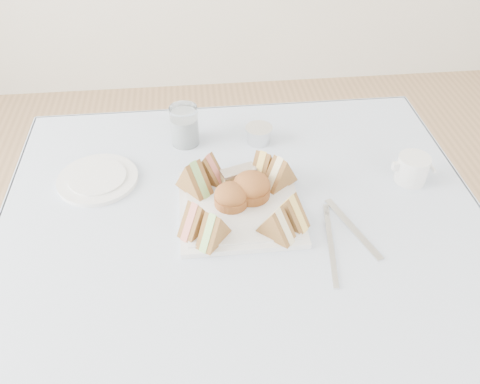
{
  "coord_description": "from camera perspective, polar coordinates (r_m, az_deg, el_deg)",
  "views": [
    {
      "loc": [
        -0.09,
        -0.7,
        1.48
      ],
      "look_at": [
        -0.0,
        0.09,
        0.8
      ],
      "focal_mm": 38.0,
      "sensor_mm": 36.0,
      "label": 1
    }
  ],
  "objects": [
    {
      "name": "creamer_jug",
      "position": [
        1.2,
        18.78,
        2.47
      ],
      "size": [
        0.07,
        0.07,
        0.06
      ],
      "primitive_type": "cylinder",
      "rotation": [
        0.0,
        0.0,
        0.04
      ],
      "color": "silver",
      "rests_on": "tablecloth"
    },
    {
      "name": "fork",
      "position": [
        1.01,
        10.21,
        -6.43
      ],
      "size": [
        0.04,
        0.19,
        0.0
      ],
      "primitive_type": "cube",
      "rotation": [
        0.0,
        0.0,
        -0.15
      ],
      "color": "silver",
      "rests_on": "tablecloth"
    },
    {
      "name": "sandwich_fr_b",
      "position": [
        0.99,
        4.11,
        -3.42
      ],
      "size": [
        0.08,
        0.08,
        0.07
      ],
      "primitive_type": null,
      "rotation": [
        0.0,
        0.0,
        -0.74
      ],
      "color": "#9C6139",
      "rests_on": "serving_plate"
    },
    {
      "name": "knife",
      "position": [
        1.06,
        12.52,
        -3.99
      ],
      "size": [
        0.08,
        0.19,
        0.0
      ],
      "primitive_type": "cube",
      "rotation": [
        0.0,
        0.0,
        0.33
      ],
      "color": "silver",
      "rests_on": "tablecloth"
    },
    {
      "name": "water_glass",
      "position": [
        1.25,
        -6.26,
        7.44
      ],
      "size": [
        0.08,
        0.08,
        0.1
      ],
      "primitive_type": "cylinder",
      "rotation": [
        0.0,
        0.0,
        0.23
      ],
      "color": "white",
      "rests_on": "tablecloth"
    },
    {
      "name": "serving_plate",
      "position": [
        1.08,
        0.0,
        -1.77
      ],
      "size": [
        0.25,
        0.25,
        0.01
      ],
      "primitive_type": "cube",
      "rotation": [
        0.0,
        0.0,
        -0.0
      ],
      "color": "silver",
      "rests_on": "tablecloth"
    },
    {
      "name": "side_plate",
      "position": [
        1.19,
        -15.68,
        1.4
      ],
      "size": [
        0.21,
        0.21,
        0.01
      ],
      "primitive_type": "cylinder",
      "rotation": [
        0.0,
        0.0,
        -0.18
      ],
      "color": "silver",
      "rests_on": "tablecloth"
    },
    {
      "name": "tablecloth",
      "position": [
        1.02,
        0.77,
        -5.55
      ],
      "size": [
        1.02,
        1.02,
        0.01
      ],
      "primitive_type": "cube",
      "color": "white",
      "rests_on": "table"
    },
    {
      "name": "scone_left",
      "position": [
        1.06,
        -1.01,
        -0.47
      ],
      "size": [
        0.08,
        0.08,
        0.05
      ],
      "primitive_type": "cylinder",
      "rotation": [
        0.0,
        0.0,
        -0.08
      ],
      "color": "brown",
      "rests_on": "serving_plate"
    },
    {
      "name": "table",
      "position": [
        1.31,
        0.62,
        -16.84
      ],
      "size": [
        0.9,
        0.9,
        0.74
      ],
      "primitive_type": "cube",
      "color": "brown",
      "rests_on": "floor"
    },
    {
      "name": "tea_strainer",
      "position": [
        1.27,
        2.12,
        6.39
      ],
      "size": [
        0.07,
        0.07,
        0.04
      ],
      "primitive_type": "cylinder",
      "rotation": [
        0.0,
        0.0,
        0.04
      ],
      "color": "silver",
      "rests_on": "tablecloth"
    },
    {
      "name": "sandwich_fl_b",
      "position": [
        0.98,
        -3.0,
        -3.96
      ],
      "size": [
        0.08,
        0.08,
        0.07
      ],
      "primitive_type": null,
      "rotation": [
        0.0,
        0.0,
        0.89
      ],
      "color": "#9C6139",
      "rests_on": "serving_plate"
    },
    {
      "name": "sandwich_br_a",
      "position": [
        1.11,
        4.49,
        2.35
      ],
      "size": [
        0.09,
        0.08,
        0.07
      ],
      "primitive_type": null,
      "rotation": [
        0.0,
        0.0,
        -2.48
      ],
      "color": "#9C6139",
      "rests_on": "serving_plate"
    },
    {
      "name": "sandwich_bl_a",
      "position": [
        1.09,
        -5.22,
        1.78
      ],
      "size": [
        0.09,
        0.09,
        0.08
      ],
      "primitive_type": null,
      "rotation": [
        0.0,
        0.0,
        2.24
      ],
      "color": "#9C6139",
      "rests_on": "serving_plate"
    },
    {
      "name": "sandwich_fl_a",
      "position": [
        1.0,
        -4.96,
        -2.77
      ],
      "size": [
        0.08,
        0.08,
        0.07
      ],
      "primitive_type": null,
      "rotation": [
        0.0,
        0.0,
        0.8
      ],
      "color": "#9C6139",
      "rests_on": "serving_plate"
    },
    {
      "name": "sandwich_bl_b",
      "position": [
        1.12,
        -3.63,
        2.76
      ],
      "size": [
        0.08,
        0.08,
        0.07
      ],
      "primitive_type": null,
      "rotation": [
        0.0,
        0.0,
        2.51
      ],
      "color": "#9C6139",
      "rests_on": "serving_plate"
    },
    {
      "name": "sandwich_br_b",
      "position": [
        1.13,
        2.6,
        3.15
      ],
      "size": [
        0.07,
        0.08,
        0.07
      ],
      "primitive_type": null,
      "rotation": [
        0.0,
        0.0,
        -2.18
      ],
      "color": "#9C6139",
      "rests_on": "serving_plate"
    },
    {
      "name": "scone_right",
      "position": [
        1.08,
        1.29,
        0.6
      ],
      "size": [
        0.1,
        0.1,
        0.05
      ],
      "primitive_type": "cylinder",
      "rotation": [
        0.0,
        0.0,
        0.25
      ],
      "color": "brown",
      "rests_on": "serving_plate"
    },
    {
      "name": "pastry_slice",
      "position": [
        1.12,
        -0.18,
        1.82
      ],
      "size": [
        0.08,
        0.05,
        0.04
      ],
      "primitive_type": "cube",
      "rotation": [
        0.0,
        0.0,
        0.31
      ],
      "color": "tan",
      "rests_on": "serving_plate"
    },
    {
      "name": "sandwich_fr_a",
      "position": [
        1.02,
        5.61,
        -1.97
      ],
      "size": [
        0.08,
        0.08,
        0.07
      ],
      "primitive_type": null,
      "rotation": [
        0.0,
        0.0,
        -0.75
      ],
      "color": "#9C6139",
      "rests_on": "serving_plate"
    }
  ]
}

